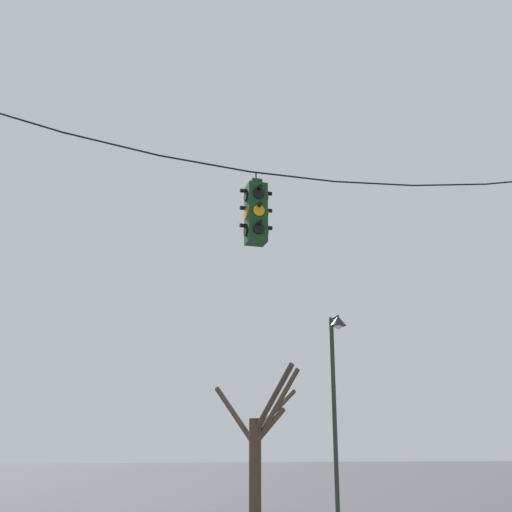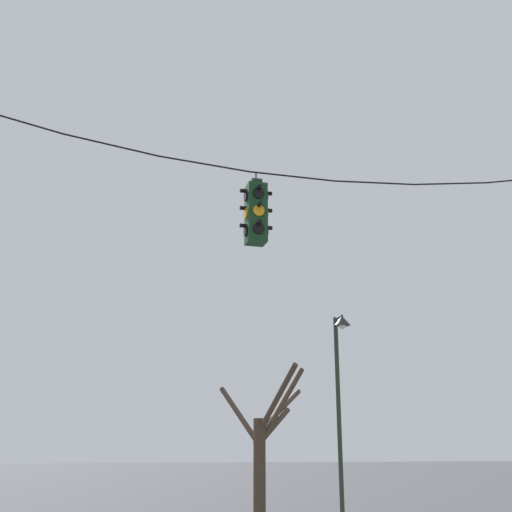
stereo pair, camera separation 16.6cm
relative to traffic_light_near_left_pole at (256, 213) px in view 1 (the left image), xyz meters
The scene contains 4 objects.
span_wire 1.21m from the traffic_light_near_left_pole, ahead, with size 11.33×0.03×0.67m.
traffic_light_near_left_pole is the anchor object (origin of this frame).
street_lamp 7.62m from the traffic_light_near_left_pole, 57.31° to the left, with size 0.45×0.77×5.34m.
bare_tree 8.50m from the traffic_light_near_left_pole, 73.63° to the left, with size 2.49×3.43×4.02m.
Camera 1 is at (-3.51, -10.09, 1.72)m, focal length 45.00 mm.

